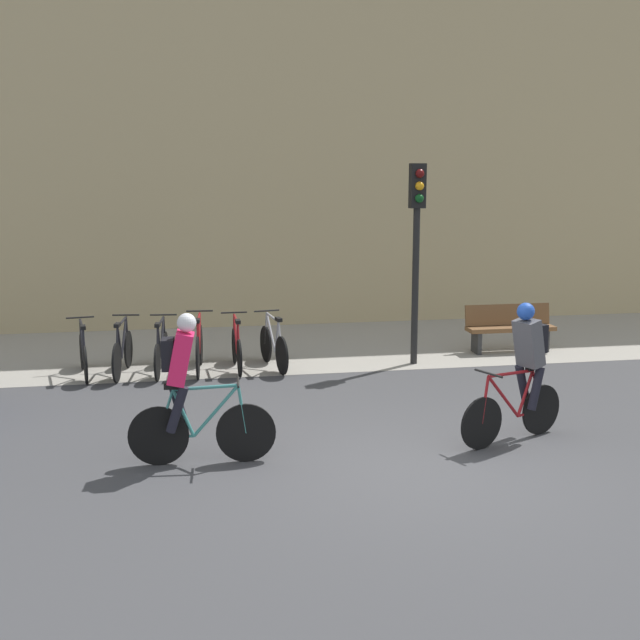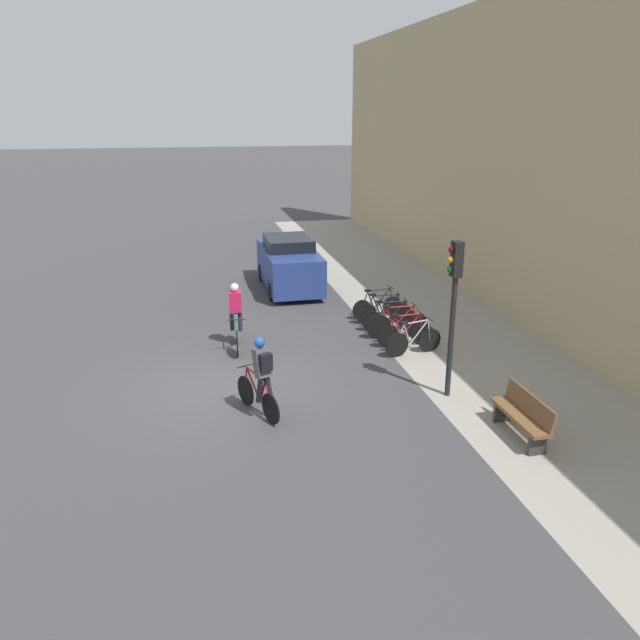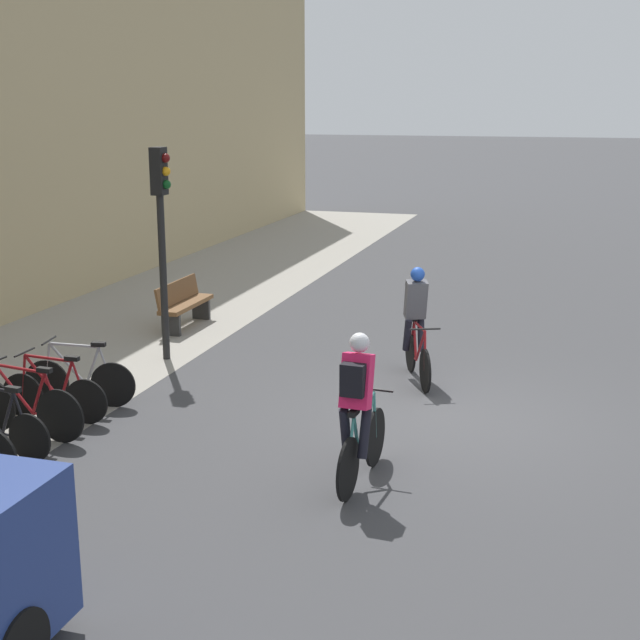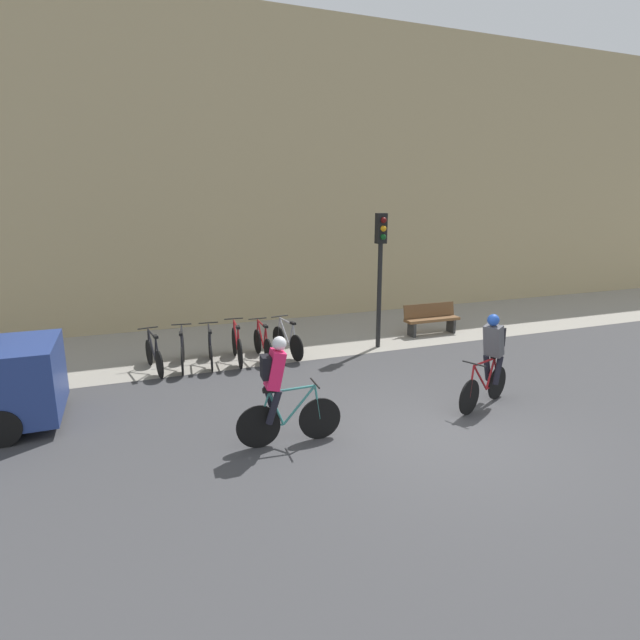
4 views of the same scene
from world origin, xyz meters
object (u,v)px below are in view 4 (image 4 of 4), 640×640
Objects in this scene: parked_bike_0 at (154,355)px; parked_bike_4 at (263,344)px; parked_bike_5 at (287,341)px; parked_bike_1 at (183,352)px; parked_bike_3 at (237,345)px; bench at (431,318)px; cyclist_pink at (279,389)px; parked_bike_2 at (210,349)px; cyclist_grey at (491,357)px; traffic_light_pole at (381,256)px.

parked_bike_0 is 2.55m from parked_bike_4.
parked_bike_1 is at bearing -179.98° from parked_bike_5.
bench is at bearing 5.21° from parked_bike_3.
parked_bike_4 is 0.64m from parked_bike_5.
parked_bike_5 is (1.54, 4.47, -0.55)m from cyclist_pink.
cyclist_pink is 7.92m from bench.
parked_bike_3 is (0.26, 4.47, -0.53)m from cyclist_pink.
cyclist_pink is 4.51m from parked_bike_3.
bench is at bearing 39.23° from cyclist_pink.
parked_bike_2 is 0.64m from parked_bike_3.
cyclist_grey is 1.11× the size of parked_bike_4.
parked_bike_4 is at bearing 0.06° from parked_bike_2.
traffic_light_pole is (3.14, -0.13, 2.05)m from parked_bike_4.
parked_bike_2 reaches higher than bench.
parked_bike_0 is at bearing -179.97° from parked_bike_5.
parked_bike_1 is at bearing -179.99° from parked_bike_4.
parked_bike_5 is 0.46× the size of traffic_light_pole.
parked_bike_3 is 4.29m from traffic_light_pole.
traffic_light_pole is (3.78, -0.13, 2.03)m from parked_bike_3.
parked_bike_1 is at bearing 0.05° from parked_bike_0.
cyclist_pink is 4.76m from parked_bike_5.
parked_bike_1 is at bearing 179.92° from parked_bike_2.
bench is (2.08, 0.66, -1.97)m from traffic_light_pole.
cyclist_grey is 5.87m from parked_bike_3.
parked_bike_4 is (1.28, 0.00, 0.00)m from parked_bike_2.
parked_bike_0 is at bearing 179.99° from parked_bike_2.
parked_bike_1 is 0.95× the size of parked_bike_3.
parked_bike_3 is at bearing 0.14° from parked_bike_2.
parked_bike_0 is 6.06m from traffic_light_pole.
traffic_light_pole is at bearing -2.87° from parked_bike_5.
cyclist_pink is 4.20m from cyclist_grey.
cyclist_grey is at bearing -52.67° from parked_bike_4.
parked_bike_0 is at bearing 143.56° from cyclist_grey.
traffic_light_pole is at bearing 47.04° from cyclist_pink.
parked_bike_0 is 0.46× the size of traffic_light_pole.
parked_bike_3 is (-3.93, 4.32, -0.53)m from cyclist_grey.
parked_bike_3 is 0.64m from parked_bike_4.
cyclist_pink is 4.79m from parked_bike_0.
traffic_light_pole is (4.04, 4.34, 1.49)m from cyclist_pink.
parked_bike_1 is (0.64, 0.00, 0.01)m from parked_bike_0.
parked_bike_4 is at bearing 78.57° from cyclist_pink.
parked_bike_4 reaches higher than bench.
cyclist_grey is 6.79m from parked_bike_1.
traffic_light_pole is at bearing -1.25° from parked_bike_0.
traffic_light_pole is (5.69, -0.12, 2.06)m from parked_bike_0.
parked_bike_0 is 1.28m from parked_bike_2.
parked_bike_1 reaches higher than bench.
parked_bike_3 is at bearing -174.79° from bench.
cyclist_pink is 1.02× the size of parked_bike_3.
parked_bike_1 is 1.05× the size of parked_bike_4.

